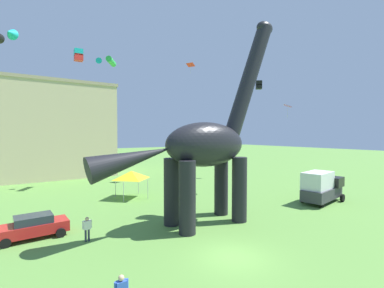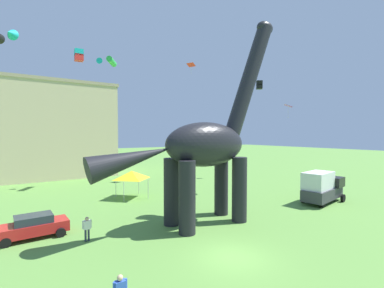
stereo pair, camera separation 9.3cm
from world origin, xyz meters
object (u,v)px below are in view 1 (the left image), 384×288
Objects in this scene: person_watching_child at (87,227)px; kite_mid_right at (259,85)px; kite_near_low at (288,106)px; kite_near_high at (191,65)px; parked_sedan_left at (34,226)px; dinosaur_sculpture at (205,144)px; parked_box_truck at (321,187)px; kite_high_right at (221,143)px; kite_far_right at (79,55)px; kite_apex at (109,61)px; festival_canopy_tent at (131,175)px.

kite_mid_right reaches higher than person_watching_child.
kite_near_high reaches higher than kite_near_low.
kite_mid_right is (23.78, 1.94, 12.17)m from parked_sedan_left.
dinosaur_sculpture reaches higher than parked_box_truck.
kite_mid_right is at bearing 1.42° from parked_sedan_left.
parked_box_truck is at bearing -5.00° from dinosaur_sculpture.
person_watching_child is at bearing 171.97° from dinosaur_sculpture.
person_watching_child is (-8.58, 1.36, -5.24)m from dinosaur_sculpture.
kite_near_high reaches higher than parked_box_truck.
dinosaur_sculpture reaches higher than kite_near_low.
kite_near_low is at bearing 50.04° from parked_box_truck.
kite_near_low is 11.97m from kite_high_right.
kite_high_right reaches higher than parked_box_truck.
kite_far_right reaches higher than person_watching_child.
parked_box_truck is at bearing -28.23° from kite_far_right.
kite_far_right is 24.89m from kite_high_right.
dinosaur_sculpture reaches higher than kite_far_right.
dinosaur_sculpture is 17.35× the size of kite_mid_right.
parked_sedan_left is at bearing -121.86° from kite_apex.
parked_box_truck is 12.59m from kite_near_low.
parked_box_truck is 27.10m from kite_far_right.
person_watching_child is 1.51× the size of kite_far_right.
kite_apex is 11.26m from kite_far_right.
kite_apex is at bearing 136.28° from kite_mid_right.
kite_apex is (-14.16, 13.54, 3.79)m from kite_mid_right.
person_watching_child is at bearing -44.60° from parked_sedan_left.
festival_canopy_tent is 2.96× the size of kite_far_right.
parked_box_truck is 30.09m from kite_apex.
kite_mid_right is at bearing -43.72° from kite_apex.
person_watching_child is 11.98m from festival_canopy_tent.
parked_box_truck is at bearing -120.14° from kite_near_low.
parked_box_truck is (25.19, -5.36, 0.84)m from parked_sedan_left.
kite_apex reaches higher than kite_high_right.
parked_sedan_left is at bearing 162.14° from dinosaur_sculpture.
dinosaur_sculpture reaches higher than festival_canopy_tent.
kite_apex is 4.36× the size of kite_high_right.
dinosaur_sculpture reaches higher than person_watching_child.
kite_far_right is at bearing -156.51° from kite_near_high.
kite_near_high reaches higher than kite_high_right.
dinosaur_sculpture is at bearing -171.26° from person_watching_child.
kite_near_low is at bearing -73.43° from kite_high_right.
kite_near_low is (26.62, 4.68, 9.83)m from person_watching_child.
kite_near_low is 0.64× the size of kite_apex.
kite_near_low reaches higher than festival_canopy_tent.
parked_box_truck is at bearing -78.64° from kite_near_high.
kite_far_right is at bearing -120.06° from kite_apex.
dinosaur_sculpture is at bearing -84.51° from kite_apex.
parked_box_truck is 20.08m from festival_canopy_tent.
kite_near_high is (-3.78, 18.84, 15.90)m from parked_box_truck.
kite_apex is at bearing 146.13° from kite_near_low.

